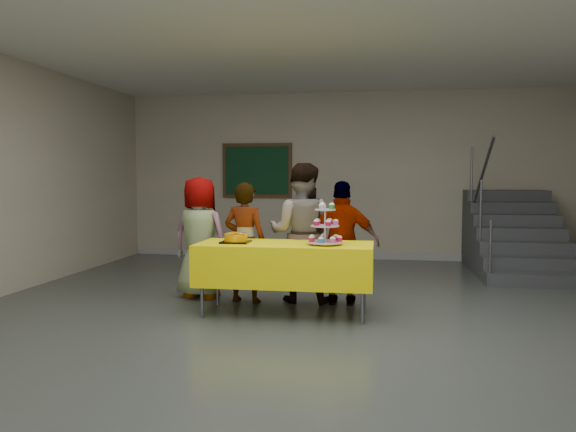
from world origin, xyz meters
name	(u,v)px	position (x,y,z in m)	size (l,w,h in m)	color
room_shell	(314,106)	(0.00, 0.02, 2.13)	(10.00, 10.04, 3.02)	#4C514C
bake_table	(285,263)	(-0.39, 0.73, 0.56)	(1.88, 0.78, 0.77)	#595960
cupcake_stand	(325,229)	(0.05, 0.65, 0.93)	(0.38, 0.38, 0.44)	silver
bear_cake	(236,237)	(-0.92, 0.70, 0.83)	(0.32, 0.36, 0.12)	black
schoolchild_a	(200,238)	(-1.55, 1.39, 0.74)	(0.72, 0.47, 1.48)	slate
schoolchild_b	(245,242)	(-0.95, 1.24, 0.71)	(0.52, 0.34, 1.42)	slate
schoolchild_c	(301,233)	(-0.30, 1.37, 0.82)	(0.80, 0.62, 1.64)	slate
schoolchild_d	(343,243)	(0.20, 1.29, 0.72)	(0.84, 0.35, 1.44)	slate
staircase	(512,240)	(2.70, 4.13, 0.49)	(1.30, 2.40, 2.04)	#424447
noticeboard	(257,170)	(-1.62, 4.96, 1.60)	(1.30, 0.05, 1.00)	#472B16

